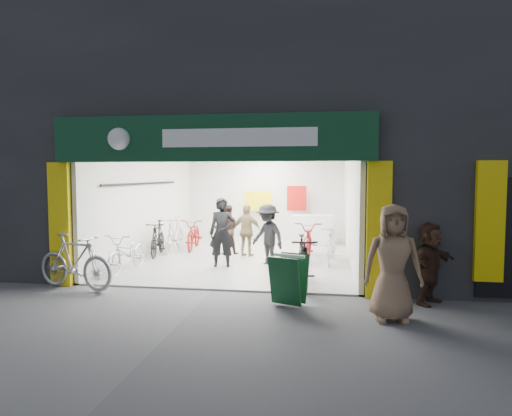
% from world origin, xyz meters
% --- Properties ---
extents(ground, '(60.00, 60.00, 0.00)m').
position_xyz_m(ground, '(0.00, 0.00, 0.00)').
color(ground, '#56565B').
rests_on(ground, ground).
extents(building, '(17.00, 10.27, 8.00)m').
position_xyz_m(building, '(0.91, 4.99, 4.31)').
color(building, '#232326').
rests_on(building, ground).
extents(bike_left_front, '(0.73, 1.86, 0.96)m').
position_xyz_m(bike_left_front, '(-2.42, 1.37, 0.48)').
color(bike_left_front, silver).
rests_on(bike_left_front, ground).
extents(bike_left_midfront, '(0.76, 1.78, 1.03)m').
position_xyz_m(bike_left_midfront, '(-2.50, 3.53, 0.52)').
color(bike_left_midfront, black).
rests_on(bike_left_midfront, ground).
extents(bike_left_midback, '(0.88, 1.94, 0.99)m').
position_xyz_m(bike_left_midback, '(-1.80, 4.81, 0.49)').
color(bike_left_midback, maroon).
rests_on(bike_left_midback, ground).
extents(bike_left_back, '(0.58, 1.83, 1.09)m').
position_xyz_m(bike_left_back, '(-2.27, 4.33, 0.54)').
color(bike_left_back, silver).
rests_on(bike_left_back, ground).
extents(bike_right_front, '(0.77, 1.86, 1.08)m').
position_xyz_m(bike_right_front, '(1.80, 0.60, 0.54)').
color(bike_right_front, black).
rests_on(bike_right_front, ground).
extents(bike_right_mid, '(0.72, 2.04, 1.07)m').
position_xyz_m(bike_right_mid, '(1.80, 3.79, 0.54)').
color(bike_right_mid, maroon).
rests_on(bike_right_mid, ground).
extents(bike_right_back, '(0.67, 1.77, 1.04)m').
position_xyz_m(bike_right_back, '(2.42, 3.21, 0.52)').
color(bike_right_back, silver).
rests_on(bike_right_back, ground).
extents(parked_bike, '(1.99, 1.02, 1.15)m').
position_xyz_m(parked_bike, '(-2.80, -0.30, 0.58)').
color(parked_bike, '#B1B1B6').
rests_on(parked_bike, ground).
extents(customer_a, '(0.69, 0.49, 1.78)m').
position_xyz_m(customer_a, '(-0.30, 2.24, 0.89)').
color(customer_a, black).
rests_on(customer_a, ground).
extents(customer_b, '(0.81, 0.68, 1.48)m').
position_xyz_m(customer_b, '(-0.61, 4.10, 0.74)').
color(customer_b, '#352218').
rests_on(customer_b, ground).
extents(customer_c, '(1.17, 1.11, 1.59)m').
position_xyz_m(customer_c, '(0.79, 2.68, 0.80)').
color(customer_c, black).
rests_on(customer_c, ground).
extents(customer_d, '(0.94, 0.55, 1.51)m').
position_xyz_m(customer_d, '(0.06, 3.79, 0.76)').
color(customer_d, olive).
rests_on(customer_d, ground).
extents(pedestrian_near, '(0.96, 0.66, 1.88)m').
position_xyz_m(pedestrian_near, '(3.33, -1.38, 0.94)').
color(pedestrian_near, '#82644B').
rests_on(pedestrian_near, ground).
extents(pedestrian_far, '(1.19, 1.37, 1.49)m').
position_xyz_m(pedestrian_far, '(4.13, -0.30, 0.75)').
color(pedestrian_far, '#392319').
rests_on(pedestrian_far, ground).
extents(sandwich_board, '(0.74, 0.75, 0.89)m').
position_xyz_m(sandwich_board, '(1.62, -0.76, 0.49)').
color(sandwich_board, '#104220').
rests_on(sandwich_board, ground).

